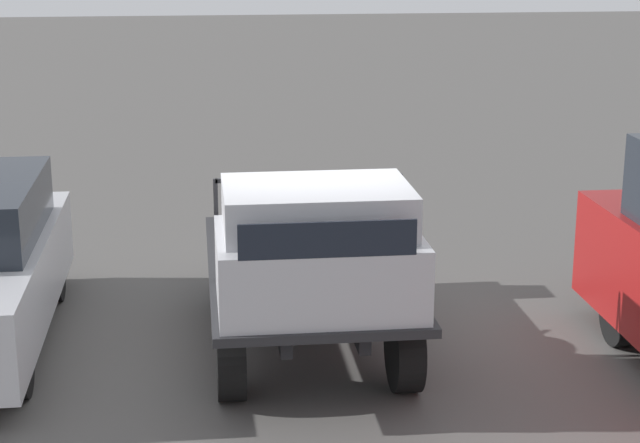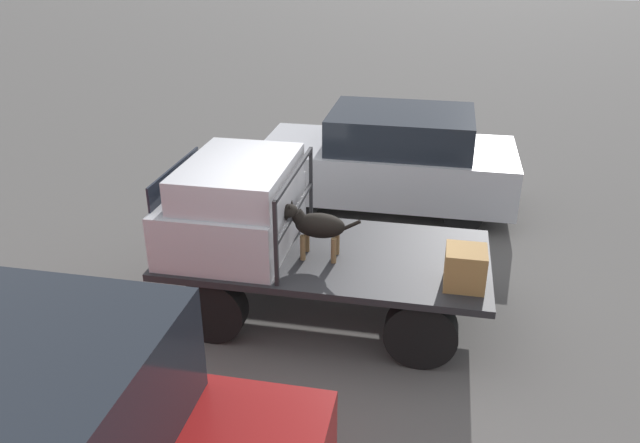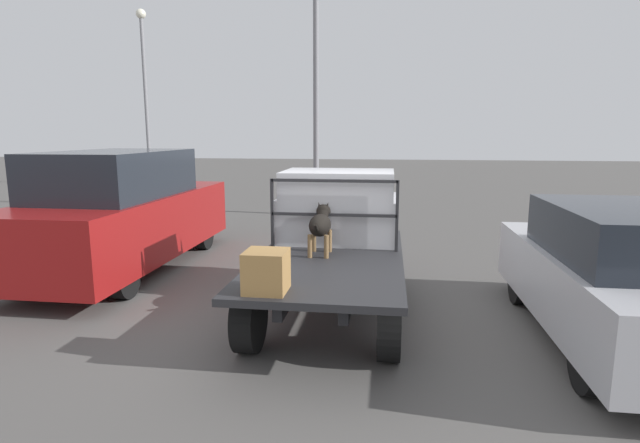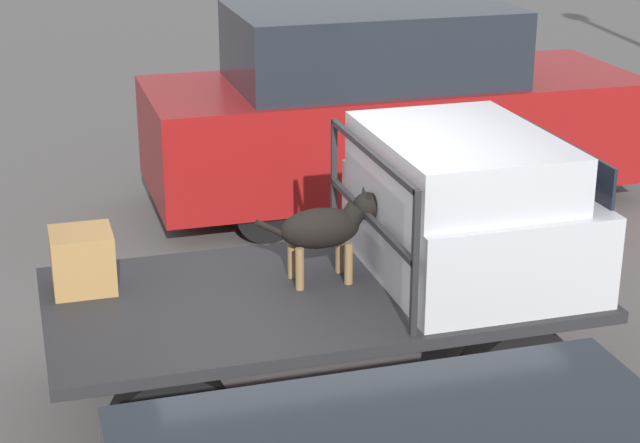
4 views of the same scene
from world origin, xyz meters
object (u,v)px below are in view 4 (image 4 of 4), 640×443
dog (329,227)px  cargo_crate (83,260)px  parked_pickup_far (387,109)px  flatbed_truck (318,321)px

dog → cargo_crate: bearing=-179.6°
parked_pickup_far → flatbed_truck: bearing=-116.8°
cargo_crate → parked_pickup_far: parked_pickup_far is taller
flatbed_truck → parked_pickup_far: parked_pickup_far is taller
dog → cargo_crate: (-1.64, 0.32, -0.19)m
flatbed_truck → cargo_crate: bearing=163.2°
dog → cargo_crate: size_ratio=2.25×
dog → parked_pickup_far: bearing=76.1°
flatbed_truck → parked_pickup_far: size_ratio=0.72×
dog → parked_pickup_far: 4.11m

